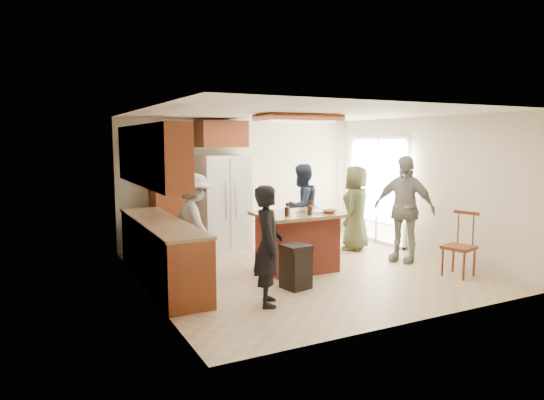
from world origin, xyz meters
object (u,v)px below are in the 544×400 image
person_behind_right (356,208)px  refrigerator (223,202)px  kitchen_island (297,241)px  spindle_chair (460,247)px  person_front_left (268,246)px  person_side_right (404,209)px  person_behind_left (302,207)px  person_counter (194,224)px  trash_bin (296,266)px

person_behind_right → refrigerator: bearing=-66.9°
kitchen_island → spindle_chair: spindle_chair is taller
person_front_left → person_side_right: 3.24m
person_front_left → person_behind_left: 3.23m
person_behind_left → kitchen_island: person_behind_left is taller
person_front_left → kitchen_island: size_ratio=1.20×
kitchen_island → person_front_left: bearing=-132.0°
person_side_right → kitchen_island: (-1.93, 0.32, -0.44)m
person_counter → spindle_chair: person_counter is taller
person_behind_left → person_side_right: bearing=105.8°
person_side_right → refrigerator: (-2.40, 2.35, -0.01)m
kitchen_island → trash_bin: 1.00m
refrigerator → kitchen_island: refrigerator is taller
person_front_left → refrigerator: size_ratio=0.85×
person_front_left → person_behind_left: bearing=-15.4°
trash_bin → person_behind_left: bearing=57.9°
person_counter → person_behind_left: bearing=-81.3°
refrigerator → kitchen_island: size_ratio=1.41×
person_counter → refrigerator: refrigerator is taller
person_counter → kitchen_island: (1.54, -0.53, -0.32)m
person_front_left → person_behind_right: 3.55m
person_front_left → person_behind_left: size_ratio=0.93×
refrigerator → spindle_chair: 4.32m
person_behind_left → refrigerator: size_ratio=0.91×
person_front_left → person_behind_right: size_ratio=0.95×
kitchen_island → trash_bin: bearing=-120.7°
person_front_left → person_behind_left: person_behind_left is taller
person_counter → trash_bin: (1.04, -1.38, -0.47)m
person_side_right → kitchen_island: bearing=-126.0°
refrigerator → trash_bin: (-0.04, -2.89, -0.58)m
person_front_left → person_counter: (-0.39, 1.81, 0.03)m
person_front_left → trash_bin: bearing=-34.0°
person_counter → refrigerator: bearing=-44.1°
person_front_left → person_behind_right: bearing=-32.1°
person_side_right → trash_bin: 2.56m
person_behind_right → refrigerator: size_ratio=0.89×
person_side_right → spindle_chair: person_side_right is taller
refrigerator → person_behind_left: bearing=-30.8°
kitchen_island → person_counter: bearing=161.1°
person_side_right → person_counter: bearing=-130.3°
person_counter → refrigerator: 1.85m
person_behind_left → person_front_left: bearing=33.0°
person_side_right → trash_bin: size_ratio=2.90×
person_behind_left → person_behind_right: (0.91, -0.49, -0.02)m
refrigerator → trash_bin: 2.94m
person_side_right → trash_bin: bearing=-104.3°
refrigerator → person_counter: bearing=-125.5°
person_counter → kitchen_island: 1.66m
person_behind_right → person_counter: person_behind_right is taller
person_side_right → kitchen_island: size_ratio=1.43×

